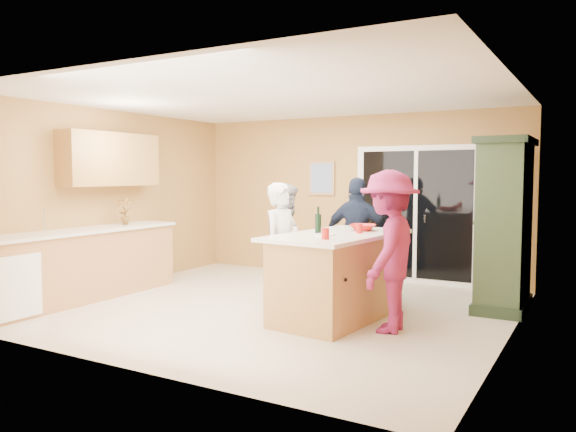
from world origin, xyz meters
The scene contains 22 objects.
floor centered at (0.00, 0.00, 0.00)m, with size 5.50×5.50×0.00m, color beige.
ceiling centered at (0.00, 0.00, 2.60)m, with size 5.50×5.00×0.10m, color white.
wall_back centered at (0.00, 2.50, 1.30)m, with size 5.50×0.10×2.60m, color tan.
wall_front centered at (0.00, -2.50, 1.30)m, with size 5.50×0.10×2.60m, color tan.
wall_left centered at (-2.75, 0.00, 1.30)m, with size 0.10×5.00×2.60m, color tan.
wall_right centered at (2.75, 0.00, 1.30)m, with size 0.10×5.00×2.60m, color tan.
left_cabinet_run centered at (-2.45, -1.05, 0.46)m, with size 0.65×3.05×1.24m.
upper_cabinets centered at (-2.58, -0.20, 1.88)m, with size 0.35×1.60×0.75m, color #B37845.
sliding_door centered at (1.05, 2.46, 1.05)m, with size 1.90×0.07×2.10m.
framed_picture centered at (-0.55, 2.48, 1.60)m, with size 0.46×0.04×0.56m.
kitchen_island centered at (0.90, -0.08, 0.46)m, with size 1.20×1.97×0.99m.
green_hutch centered at (2.49, 1.35, 1.02)m, with size 0.60×1.14×2.10m.
woman_white centered at (0.23, -0.18, 0.78)m, with size 0.57×0.37×1.56m, color white.
woman_grey centered at (-0.07, 0.45, 0.77)m, with size 0.75×0.59×1.55m, color #A1A0A3.
woman_navy centered at (0.67, 1.09, 0.81)m, with size 0.95×0.40×1.62m, color #192337.
woman_magenta centered at (1.58, -0.27, 0.86)m, with size 1.11×0.64×1.71m, color #962051.
serving_bowl centered at (1.03, 0.36, 1.03)m, with size 0.31×0.31×0.08m, color red.
tulip_vase centered at (-2.45, -0.07, 1.14)m, with size 0.21×0.14×0.40m, color #B31B11.
tumbler_near centered at (1.03, -0.66, 1.05)m, with size 0.08×0.08×0.12m, color red.
tumbler_far centered at (1.11, 0.07, 1.04)m, with size 0.07×0.07×0.11m, color red.
wine_bottle centered at (0.72, -0.21, 1.11)m, with size 0.07×0.07×0.31m.
white_plate centered at (0.87, -0.34, 1.00)m, with size 0.24×0.24×0.02m, color white.
Camera 1 is at (3.55, -5.90, 1.66)m, focal length 35.00 mm.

